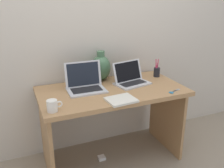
% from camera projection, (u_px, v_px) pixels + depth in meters
% --- Properties ---
extents(ground_plane, '(6.00, 6.00, 0.00)m').
position_uv_depth(ground_plane, '(112.00, 158.00, 2.54)').
color(ground_plane, gray).
extents(back_wall, '(4.40, 0.04, 2.40)m').
position_uv_depth(back_wall, '(97.00, 34.00, 2.46)').
color(back_wall, beige).
rests_on(back_wall, ground).
extents(desk, '(1.33, 0.69, 0.75)m').
position_uv_depth(desk, '(112.00, 106.00, 2.34)').
color(desk, '#AD7F51').
rests_on(desk, ground).
extents(laptop_left, '(0.34, 0.25, 0.25)m').
position_uv_depth(laptop_left, '(85.00, 83.00, 2.25)').
color(laptop_left, silver).
rests_on(laptop_left, desk).
extents(laptop_right, '(0.36, 0.28, 0.21)m').
position_uv_depth(laptop_right, '(130.00, 78.00, 2.41)').
color(laptop_right, silver).
rests_on(laptop_right, desk).
extents(green_vase, '(0.19, 0.19, 0.30)m').
position_uv_depth(green_vase, '(101.00, 67.00, 2.49)').
color(green_vase, '#47704C').
rests_on(green_vase, desk).
extents(notebook_stack, '(0.25, 0.21, 0.02)m').
position_uv_depth(notebook_stack, '(121.00, 100.00, 2.03)').
color(notebook_stack, silver).
rests_on(notebook_stack, desk).
extents(coffee_mug, '(0.12, 0.08, 0.09)m').
position_uv_depth(coffee_mug, '(53.00, 106.00, 1.84)').
color(coffee_mug, white).
rests_on(coffee_mug, desk).
extents(pen_cup, '(0.06, 0.06, 0.19)m').
position_uv_depth(pen_cup, '(157.00, 72.00, 2.61)').
color(pen_cup, black).
rests_on(pen_cup, desk).
extents(scissors, '(0.14, 0.08, 0.01)m').
position_uv_depth(scissors, '(173.00, 92.00, 2.21)').
color(scissors, '#B7B7BC').
rests_on(scissors, desk).
extents(power_brick, '(0.07, 0.07, 0.03)m').
position_uv_depth(power_brick, '(102.00, 158.00, 2.52)').
color(power_brick, white).
rests_on(power_brick, ground).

